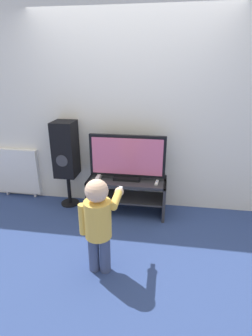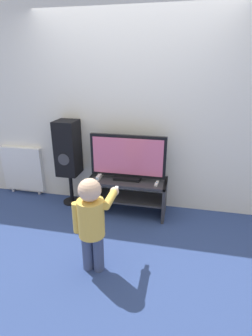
{
  "view_description": "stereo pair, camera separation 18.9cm",
  "coord_description": "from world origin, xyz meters",
  "px_view_note": "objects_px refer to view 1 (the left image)",
  "views": [
    {
      "loc": [
        0.47,
        -2.87,
        1.84
      ],
      "look_at": [
        0.0,
        0.13,
        0.67
      ],
      "focal_mm": 28.0,
      "sensor_mm": 36.0,
      "label": 1
    },
    {
      "loc": [
        0.65,
        -2.83,
        1.84
      ],
      "look_at": [
        0.0,
        0.13,
        0.67
      ],
      "focal_mm": 28.0,
      "sensor_mm": 36.0,
      "label": 2
    }
  ],
  "objects_px": {
    "game_console": "(99,177)",
    "speaker_tower": "(66,151)",
    "remote_primary": "(157,183)",
    "television": "(127,158)",
    "child": "(99,219)",
    "radiator": "(18,171)"
  },
  "relations": [
    {
      "from": "game_console",
      "to": "speaker_tower",
      "type": "bearing_deg",
      "value": 166.1
    },
    {
      "from": "game_console",
      "to": "remote_primary",
      "type": "xyz_separation_m",
      "value": [
        0.76,
        -0.04,
        -0.01
      ]
    },
    {
      "from": "game_console",
      "to": "speaker_tower",
      "type": "distance_m",
      "value": 0.57
    },
    {
      "from": "television",
      "to": "child",
      "type": "height_order",
      "value": "television"
    },
    {
      "from": "remote_primary",
      "to": "child",
      "type": "height_order",
      "value": "child"
    },
    {
      "from": "child",
      "to": "speaker_tower",
      "type": "xyz_separation_m",
      "value": [
        -0.75,
        1.21,
        0.23
      ]
    },
    {
      "from": "television",
      "to": "remote_primary",
      "type": "xyz_separation_m",
      "value": [
        0.39,
        -0.09,
        -0.28
      ]
    },
    {
      "from": "radiator",
      "to": "speaker_tower",
      "type": "bearing_deg",
      "value": -9.31
    },
    {
      "from": "game_console",
      "to": "speaker_tower",
      "type": "xyz_separation_m",
      "value": [
        -0.47,
        0.12,
        0.29
      ]
    },
    {
      "from": "child",
      "to": "radiator",
      "type": "xyz_separation_m",
      "value": [
        -1.58,
        1.34,
        -0.17
      ]
    },
    {
      "from": "child",
      "to": "radiator",
      "type": "height_order",
      "value": "child"
    },
    {
      "from": "radiator",
      "to": "game_console",
      "type": "bearing_deg",
      "value": -11.0
    },
    {
      "from": "television",
      "to": "child",
      "type": "bearing_deg",
      "value": -94.5
    },
    {
      "from": "child",
      "to": "speaker_tower",
      "type": "relative_size",
      "value": 0.8
    },
    {
      "from": "game_console",
      "to": "remote_primary",
      "type": "height_order",
      "value": "game_console"
    },
    {
      "from": "television",
      "to": "child",
      "type": "xyz_separation_m",
      "value": [
        -0.09,
        -1.14,
        -0.2
      ]
    },
    {
      "from": "speaker_tower",
      "to": "radiator",
      "type": "height_order",
      "value": "speaker_tower"
    },
    {
      "from": "radiator",
      "to": "television",
      "type": "bearing_deg",
      "value": -7.0
    },
    {
      "from": "speaker_tower",
      "to": "radiator",
      "type": "xyz_separation_m",
      "value": [
        -0.82,
        0.14,
        -0.4
      ]
    },
    {
      "from": "television",
      "to": "radiator",
      "type": "height_order",
      "value": "television"
    },
    {
      "from": "speaker_tower",
      "to": "television",
      "type": "bearing_deg",
      "value": -4.71
    },
    {
      "from": "remote_primary",
      "to": "radiator",
      "type": "height_order",
      "value": "radiator"
    }
  ]
}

